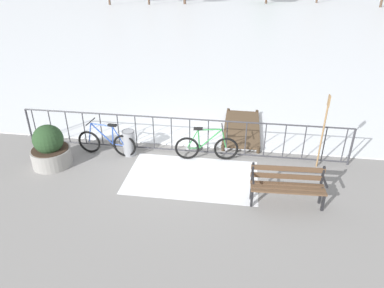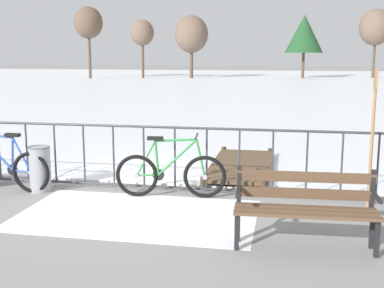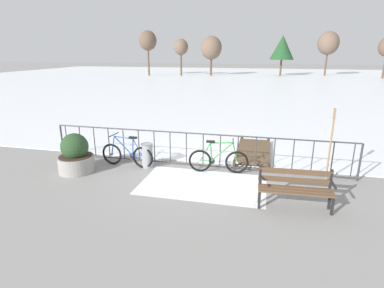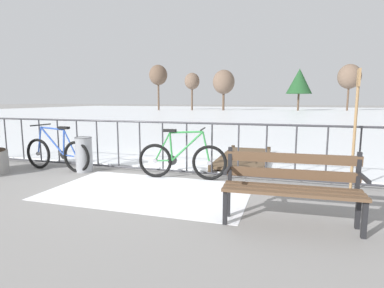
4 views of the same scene
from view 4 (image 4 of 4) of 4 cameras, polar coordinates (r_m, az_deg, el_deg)
name	(u,v)px [view 4 (image 4 of 4)]	position (r m, az deg, el deg)	size (l,w,h in m)	color
ground_plane	(152,173)	(6.47, -7.43, -5.28)	(160.00, 160.00, 0.00)	gray
frozen_pond	(263,113)	(34.24, 12.92, 5.53)	(80.00, 56.00, 0.03)	white
snow_patch	(149,191)	(5.21, -7.99, -8.56)	(3.26, 1.95, 0.01)	white
railing_fence	(151,146)	(6.36, -7.52, -0.37)	(9.06, 0.06, 1.07)	#38383D
bicycle_near_railing	(57,153)	(7.15, -23.59, -1.59)	(1.71, 0.52, 0.97)	black
bicycle_second	(182,160)	(5.88, -1.90, -2.91)	(1.71, 0.52, 0.97)	black
park_bench	(291,182)	(3.94, 17.77, -6.75)	(1.62, 0.55, 0.89)	brown
trash_bin	(84,154)	(6.83, -19.26, -1.77)	(0.35, 0.35, 0.73)	gray
oar_upright	(355,122)	(5.60, 27.84, 3.54)	(0.04, 0.16, 1.98)	#937047
wooden_dock	(244,157)	(7.54, 9.53, -2.46)	(1.10, 2.79, 0.20)	brown
tree_far_west	(224,82)	(42.46, 5.85, 11.26)	(2.91, 2.91, 5.40)	brown
tree_west_mid	(349,77)	(45.86, 26.96, 10.98)	(2.87, 2.87, 6.01)	brown
tree_east_mid	(299,81)	(43.53, 19.12, 10.85)	(3.29, 3.29, 5.46)	brown
tree_far_east	(158,75)	(43.18, -6.23, 12.45)	(2.45, 2.45, 6.11)	brown
tree_extra	(192,81)	(42.42, 0.00, 11.42)	(2.01, 2.01, 5.02)	brown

